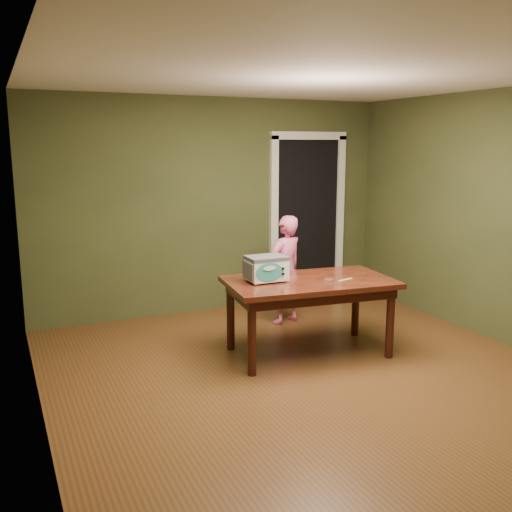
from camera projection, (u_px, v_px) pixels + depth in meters
The scene contains 8 objects.
floor at pixel (318, 381), 5.00m from camera, with size 5.00×5.00×0.00m, color brown.
room_shell at pixel (322, 185), 4.68m from camera, with size 4.52×5.02×2.61m.
doorway at pixel (296, 217), 7.81m from camera, with size 1.10×0.66×2.25m.
dining_table at pixel (309, 290), 5.54m from camera, with size 1.69×1.08×0.75m.
toy_oven at pixel (266, 268), 5.43m from camera, with size 0.40×0.28×0.25m.
baking_pan at pixel (329, 280), 5.45m from camera, with size 0.10×0.10×0.02m.
spatula at pixel (346, 280), 5.50m from camera, with size 0.18×0.03×0.01m, color #D2B85B.
child at pixel (286, 270), 6.53m from camera, with size 0.46×0.30×1.25m, color pink.
Camera 1 is at (-2.48, -4.03, 2.04)m, focal length 40.00 mm.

